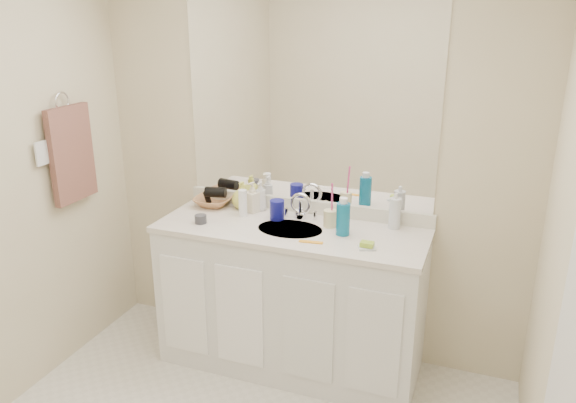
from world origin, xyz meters
The scene contains 25 objects.
wall_back centered at (0.00, 1.30, 1.20)m, with size 2.60×0.02×2.40m, color beige.
vanity_cabinet centered at (0.00, 1.02, 0.42)m, with size 1.50×0.55×0.85m, color silver.
countertop centered at (0.00, 1.02, 0.86)m, with size 1.52×0.57×0.03m, color silver.
backsplash centered at (0.00, 1.29, 0.92)m, with size 1.52×0.03×0.08m, color silver.
sink_basin centered at (0.00, 1.00, 0.87)m, with size 0.37×0.37×0.02m, color beige.
faucet centered at (0.00, 1.18, 0.94)m, with size 0.02×0.02×0.11m, color silver.
mirror centered at (0.00, 1.29, 1.56)m, with size 1.48×0.01×1.20m, color white.
blue_mug centered at (-0.12, 1.12, 0.94)m, with size 0.08×0.08×0.12m, color navy.
tan_cup centered at (0.20, 1.11, 0.93)m, with size 0.07×0.07×0.10m, color beige.
toothbrush centered at (0.21, 1.11, 1.03)m, with size 0.01×0.01×0.22m, color #E23B83.
mouthwash_bottle centered at (0.30, 1.03, 0.97)m, with size 0.08×0.08×0.18m, color #0B6087.
clear_pump_bottle centered at (0.54, 1.22, 0.97)m, with size 0.07×0.07×0.17m, color silver.
soap_dish centered at (0.46, 0.89, 0.89)m, with size 0.09×0.07×0.01m, color silver.
green_soap centered at (0.46, 0.89, 0.90)m, with size 0.07×0.05×0.02m, color #95BB2D.
orange_comb centered at (0.17, 0.86, 0.88)m, with size 0.13×0.03×0.01m, color #FFA11A.
dark_jar centered at (-0.51, 0.91, 0.90)m, with size 0.07×0.07×0.05m, color #36363D.
extra_white_bottle centered at (-0.33, 1.10, 0.96)m, with size 0.05×0.05×0.16m, color white.
soap_bottle_white centered at (-0.27, 1.23, 0.97)m, with size 0.07×0.07×0.18m, color silver.
soap_bottle_cream centered at (-0.31, 1.20, 0.97)m, with size 0.08×0.08×0.18m, color #EFE4C3.
soap_bottle_yellow centered at (-0.39, 1.22, 0.96)m, with size 0.13×0.13×0.17m, color #D1D251.
wicker_basket centered at (-0.58, 1.20, 0.91)m, with size 0.23×0.23×0.06m, color #A66D43.
hair_dryer centered at (-0.56, 1.20, 0.97)m, with size 0.06×0.06×0.13m, color black.
towel_ring centered at (-1.27, 0.77, 1.55)m, with size 0.11×0.11×0.01m, color silver.
hand_towel centered at (-1.25, 0.77, 1.25)m, with size 0.04×0.32×0.55m, color brown.
switch_plate centered at (-1.27, 0.57, 1.30)m, with size 0.01×0.09×0.13m, color white.
Camera 1 is at (1.01, -1.71, 2.04)m, focal length 35.00 mm.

